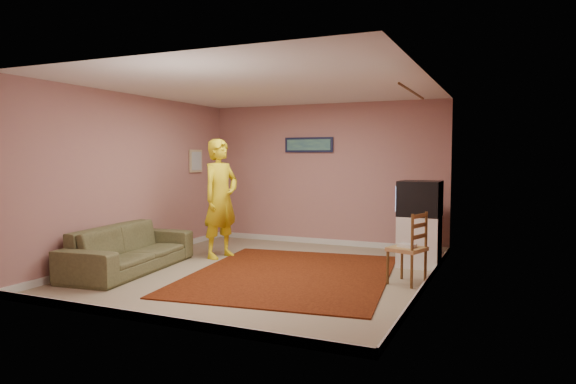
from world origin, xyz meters
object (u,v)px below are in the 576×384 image
at_px(sofa, 130,248).
at_px(person, 221,199).
at_px(chair_b, 407,240).
at_px(crt_tv, 420,198).
at_px(chair_a, 422,223).
at_px(tv_cabinet, 419,241).

bearing_deg(sofa, person, -33.47).
height_order(chair_b, sofa, chair_b).
xyz_separation_m(chair_b, person, (-3.09, 0.53, 0.39)).
relative_size(crt_tv, sofa, 0.28).
distance_m(chair_a, person, 3.32).
bearing_deg(person, chair_b, -85.70).
relative_size(sofa, person, 1.15).
bearing_deg(crt_tv, sofa, -151.54).
bearing_deg(tv_cabinet, person, -168.84).
distance_m(tv_cabinet, chair_a, 0.88).
height_order(chair_a, sofa, chair_a).
bearing_deg(person, chair_a, -49.55).
relative_size(crt_tv, chair_b, 1.18).
bearing_deg(sofa, chair_b, -84.17).
distance_m(crt_tv, chair_b, 1.22).
xyz_separation_m(chair_a, person, (-2.95, -1.47, 0.41)).
xyz_separation_m(tv_cabinet, crt_tv, (-0.01, 0.00, 0.64)).
distance_m(crt_tv, person, 3.11).
bearing_deg(sofa, tv_cabinet, -68.88).
bearing_deg(sofa, crt_tv, -68.84).
height_order(sofa, person, person).
xyz_separation_m(crt_tv, person, (-3.05, -0.60, -0.06)).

